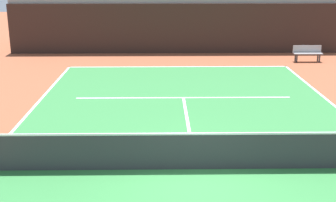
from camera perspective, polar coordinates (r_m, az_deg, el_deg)
The scene contains 10 objects.
ground_plane at distance 11.59m, azimuth 3.50°, elevation -8.54°, with size 80.00×80.00×0.00m, color brown.
court_surface at distance 11.59m, azimuth 3.50°, elevation -8.52°, with size 11.00×24.00×0.01m, color #2D7238.
baseline_far at distance 22.95m, azimuth 1.26°, elevation 4.31°, with size 11.00×0.10×0.00m, color white.
service_line_far at distance 17.58m, azimuth 1.94°, elevation 0.42°, with size 8.26×0.10×0.00m, color white.
centre_service_line at distance 14.54m, azimuth 2.56°, elevation -3.11°, with size 0.10×6.40×0.00m, color white.
back_wall at distance 26.51m, azimuth 0.96°, elevation 9.06°, with size 19.03×0.30×2.82m, color black.
stands_tier_lower at distance 27.81m, azimuth 0.87°, elevation 9.99°, with size 19.03×2.40×3.37m, color #9E9E99.
stands_tier_upper at distance 30.14m, azimuth 0.73°, elevation 11.47°, with size 19.03×2.40×4.38m, color #9E9E99.
tennis_net at distance 11.38m, azimuth 3.55°, elevation -6.22°, with size 11.08×0.08×1.07m.
player_bench at distance 25.26m, azimuth 17.04°, elevation 5.87°, with size 1.50×0.40×0.85m.
Camera 1 is at (-0.87, -10.45, 4.94)m, focal length 48.74 mm.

